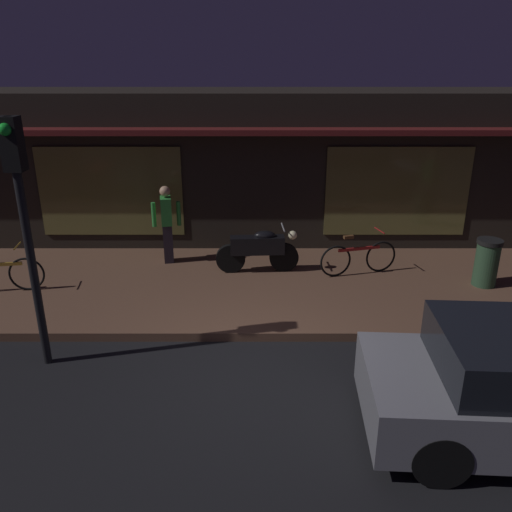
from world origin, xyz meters
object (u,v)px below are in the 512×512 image
object	(u,v)px
bicycle_parked	(0,274)
trash_bin	(488,262)
bicycle_extra	(359,258)
person_photographer	(168,223)
motorcycle	(260,249)
traffic_light_pole	(23,202)

from	to	relation	value
bicycle_parked	trash_bin	world-z (taller)	trash_bin
bicycle_extra	person_photographer	xyz separation A→B (m)	(-3.97, 0.71, 0.52)
bicycle_extra	person_photographer	world-z (taller)	person_photographer
bicycle_extra	motorcycle	bearing A→B (deg)	176.15
bicycle_extra	traffic_light_pole	distance (m)	6.36
motorcycle	trash_bin	size ratio (longest dim) A/B	1.83
bicycle_extra	trash_bin	world-z (taller)	trash_bin
bicycle_parked	traffic_light_pole	bearing A→B (deg)	-52.55
motorcycle	traffic_light_pole	size ratio (longest dim) A/B	0.47
person_photographer	traffic_light_pole	size ratio (longest dim) A/B	0.46
bicycle_extra	person_photographer	bearing A→B (deg)	169.89
traffic_light_pole	person_photographer	bearing A→B (deg)	71.76
motorcycle	traffic_light_pole	bearing A→B (deg)	-134.95
bicycle_parked	bicycle_extra	distance (m)	6.96
motorcycle	person_photographer	world-z (taller)	person_photographer
person_photographer	bicycle_parked	bearing A→B (deg)	-151.93
person_photographer	trash_bin	size ratio (longest dim) A/B	1.80
motorcycle	trash_bin	xyz separation A→B (m)	(4.38, -0.68, -0.03)
bicycle_parked	trash_bin	xyz separation A→B (m)	(9.27, 0.31, 0.11)
trash_bin	traffic_light_pole	bearing A→B (deg)	-161.58
person_photographer	traffic_light_pole	bearing A→B (deg)	-108.24
bicycle_extra	person_photographer	distance (m)	4.07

